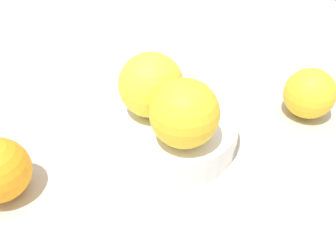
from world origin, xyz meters
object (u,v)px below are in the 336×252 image
at_px(fruit_bowl, 168,129).
at_px(orange_in_bowl_0, 151,85).
at_px(orange_in_bowl_1, 184,114).
at_px(orange_loose_1, 310,93).
at_px(folded_napkin, 331,82).

relative_size(fruit_bowl, orange_in_bowl_0, 2.24).
bearing_deg(orange_in_bowl_0, orange_in_bowl_1, -49.48).
bearing_deg(orange_in_bowl_1, orange_in_bowl_0, 130.52).
height_order(fruit_bowl, orange_loose_1, orange_loose_1).
distance_m(orange_in_bowl_1, orange_loose_1, 0.21).
distance_m(orange_loose_1, folded_napkin, 0.11).
bearing_deg(orange_loose_1, folded_napkin, 55.43).
xyz_separation_m(orange_in_bowl_0, orange_loose_1, (0.22, 0.07, -0.04)).
bearing_deg(folded_napkin, orange_in_bowl_0, -150.53).
height_order(orange_in_bowl_0, folded_napkin, orange_in_bowl_0).
xyz_separation_m(orange_in_bowl_0, folded_napkin, (0.28, 0.16, -0.08)).
relative_size(fruit_bowl, folded_napkin, 1.39).
bearing_deg(orange_in_bowl_1, orange_loose_1, 34.91).
bearing_deg(orange_in_bowl_0, folded_napkin, 29.47).
bearing_deg(orange_in_bowl_1, folded_napkin, 41.90).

